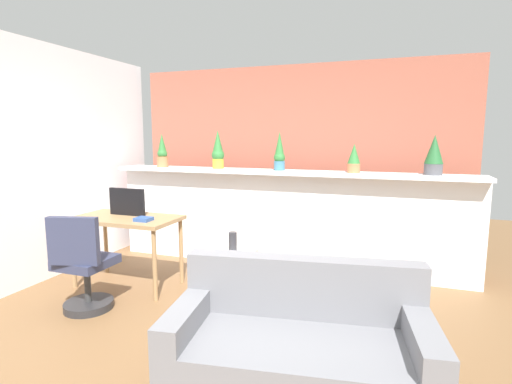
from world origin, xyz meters
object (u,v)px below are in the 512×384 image
(potted_plant_1, at_px, (218,151))
(potted_plant_2, at_px, (279,153))
(potted_plant_4, at_px, (434,155))
(vase_on_shelf, at_px, (233,242))
(potted_plant_0, at_px, (162,153))
(side_cube_shelf, at_px, (232,277))
(book_on_desk, at_px, (144,219))
(desk, at_px, (127,225))
(couch, at_px, (299,351))
(office_chair, at_px, (83,271))
(potted_plant_3, at_px, (354,159))
(tv_monitor, at_px, (127,202))

(potted_plant_1, xyz_separation_m, potted_plant_2, (0.79, 0.01, -0.02))
(potted_plant_1, bearing_deg, potted_plant_4, 0.40)
(potted_plant_1, distance_m, vase_on_shelf, 1.52)
(potted_plant_0, bearing_deg, side_cube_shelf, -37.15)
(potted_plant_1, xyz_separation_m, book_on_desk, (-0.27, -1.21, -0.64))
(side_cube_shelf, bearing_deg, desk, 179.13)
(vase_on_shelf, height_order, couch, couch)
(office_chair, bearing_deg, book_on_desk, 64.99)
(desk, relative_size, couch, 0.66)
(potted_plant_2, xyz_separation_m, potted_plant_3, (0.86, -0.03, -0.05))
(potted_plant_1, distance_m, desk, 1.44)
(tv_monitor, height_order, couch, tv_monitor)
(potted_plant_4, bearing_deg, potted_plant_3, -177.15)
(potted_plant_0, height_order, couch, potted_plant_0)
(potted_plant_3, bearing_deg, potted_plant_2, 178.03)
(potted_plant_0, bearing_deg, vase_on_shelf, -36.67)
(potted_plant_2, bearing_deg, vase_on_shelf, -97.10)
(desk, height_order, side_cube_shelf, desk)
(office_chair, distance_m, vase_on_shelf, 1.38)
(desk, relative_size, book_on_desk, 7.03)
(potted_plant_3, distance_m, tv_monitor, 2.51)
(potted_plant_2, bearing_deg, potted_plant_1, -179.53)
(potted_plant_0, height_order, desk, potted_plant_0)
(couch, bearing_deg, potted_plant_4, 68.73)
(potted_plant_1, bearing_deg, potted_plant_3, -0.80)
(desk, relative_size, tv_monitor, 2.59)
(side_cube_shelf, distance_m, vase_on_shelf, 0.34)
(book_on_desk, bearing_deg, potted_plant_1, 77.54)
(potted_plant_0, relative_size, potted_plant_3, 1.36)
(vase_on_shelf, bearing_deg, book_on_desk, -173.38)
(vase_on_shelf, bearing_deg, desk, 180.00)
(potted_plant_0, xyz_separation_m, potted_plant_1, (0.78, 0.03, 0.04))
(potted_plant_4, xyz_separation_m, side_cube_shelf, (-1.81, -1.14, -1.15))
(potted_plant_0, height_order, side_cube_shelf, potted_plant_0)
(desk, relative_size, side_cube_shelf, 2.20)
(potted_plant_0, relative_size, tv_monitor, 1.02)
(potted_plant_3, bearing_deg, potted_plant_4, 2.85)
(vase_on_shelf, bearing_deg, potted_plant_1, 120.81)
(tv_monitor, bearing_deg, potted_plant_4, 18.70)
(potted_plant_0, xyz_separation_m, side_cube_shelf, (1.44, -1.09, -1.12))
(potted_plant_2, relative_size, office_chair, 0.50)
(potted_plant_0, relative_size, potted_plant_1, 0.91)
(potted_plant_3, xyz_separation_m, couch, (-0.08, -2.23, -1.06))
(potted_plant_0, relative_size, potted_plant_2, 0.95)
(vase_on_shelf, height_order, book_on_desk, book_on_desk)
(potted_plant_0, bearing_deg, tv_monitor, -79.53)
(potted_plant_1, xyz_separation_m, side_cube_shelf, (0.66, -1.12, -1.16))
(office_chair, xyz_separation_m, vase_on_shelf, (1.19, 0.67, 0.20))
(office_chair, bearing_deg, vase_on_shelf, 29.46)
(potted_plant_3, xyz_separation_m, office_chair, (-2.19, -1.75, -0.96))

